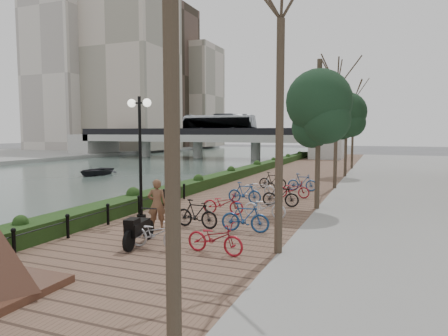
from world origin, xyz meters
The scene contains 13 objects.
ground centered at (0.00, 0.00, 0.00)m, with size 220.00×220.00×0.00m, color #59595B.
river_water centered at (-15.00, 25.00, 0.01)m, with size 30.00×130.00×0.02m, color #4D6156.
promenade centered at (4.00, 17.50, 0.25)m, with size 8.00×75.00×0.50m, color brown.
hedge centered at (0.60, 20.00, 0.80)m, with size 1.10×56.00×0.60m, color #1E3714.
chain_fence centered at (1.40, 2.00, 0.85)m, with size 0.10×14.10×0.70m.
lamppost centered at (1.82, 4.52, 3.93)m, with size 1.02×0.32×4.75m.
motorcycle centered at (3.96, 1.18, 1.01)m, with size 0.51×1.64×1.03m, color black, non-canonical shape.
pedestrian centered at (3.41, 3.11, 1.38)m, with size 0.64×0.42×1.76m, color brown.
bicycle_parking centered at (5.50, 7.49, 0.97)m, with size 2.40×14.69×1.00m.
street_trees centered at (8.00, 12.68, 3.69)m, with size 3.20×37.12×6.80m.
bridge centered at (-14.29, 45.00, 3.37)m, with size 36.00×10.77×6.50m.
boat centered at (-13.29, 20.05, 0.42)m, with size 2.74×3.84×0.80m, color black.
far_buildings centered at (-41.66, 65.91, 16.12)m, with size 35.00×38.00×38.00m.
Camera 1 is at (10.65, -8.74, 3.87)m, focal length 32.00 mm.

